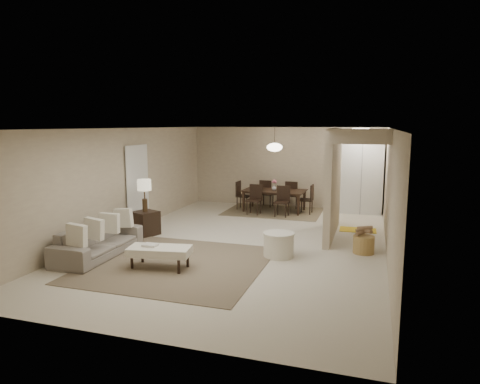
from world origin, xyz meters
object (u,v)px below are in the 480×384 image
(wicker_basket, at_px, (364,245))
(dining_table, at_px, (274,201))
(round_pouf, at_px, (279,245))
(sofa, at_px, (98,241))
(side_table, at_px, (146,223))
(ottoman_bench, at_px, (160,251))
(pantry_cabinet, at_px, (362,177))

(wicker_basket, xyz_separation_m, dining_table, (-2.69, 3.57, 0.14))
(dining_table, bearing_deg, round_pouf, -72.89)
(sofa, xyz_separation_m, side_table, (0.05, 1.74, -0.02))
(sofa, height_order, ottoman_bench, sofa)
(pantry_cabinet, height_order, ottoman_bench, pantry_cabinet)
(round_pouf, xyz_separation_m, dining_table, (-1.09, 4.30, 0.08))
(wicker_basket, bearing_deg, round_pouf, -155.16)
(side_table, relative_size, round_pouf, 0.91)
(side_table, bearing_deg, dining_table, 57.77)
(sofa, relative_size, wicker_basket, 4.94)
(sofa, relative_size, side_table, 3.70)
(side_table, distance_m, round_pouf, 3.44)
(sofa, height_order, round_pouf, sofa)
(round_pouf, bearing_deg, wicker_basket, 24.84)
(pantry_cabinet, height_order, side_table, pantry_cabinet)
(sofa, distance_m, ottoman_bench, 1.54)
(pantry_cabinet, distance_m, dining_table, 2.65)
(sofa, relative_size, ottoman_bench, 1.76)
(round_pouf, bearing_deg, pantry_cabinet, 74.14)
(ottoman_bench, xyz_separation_m, side_table, (-1.46, 2.04, -0.04))
(ottoman_bench, xyz_separation_m, wicker_basket, (3.50, 2.07, -0.14))
(side_table, height_order, round_pouf, side_table)
(sofa, height_order, dining_table, dining_table)
(pantry_cabinet, distance_m, round_pouf, 5.15)
(pantry_cabinet, xyz_separation_m, round_pouf, (-1.39, -4.89, -0.81))
(round_pouf, distance_m, dining_table, 4.44)
(pantry_cabinet, relative_size, sofa, 1.01)
(wicker_basket, height_order, dining_table, dining_table)
(ottoman_bench, height_order, side_table, side_table)
(ottoman_bench, xyz_separation_m, round_pouf, (1.90, 1.33, -0.08))
(ottoman_bench, height_order, wicker_basket, ottoman_bench)
(sofa, relative_size, dining_table, 1.13)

